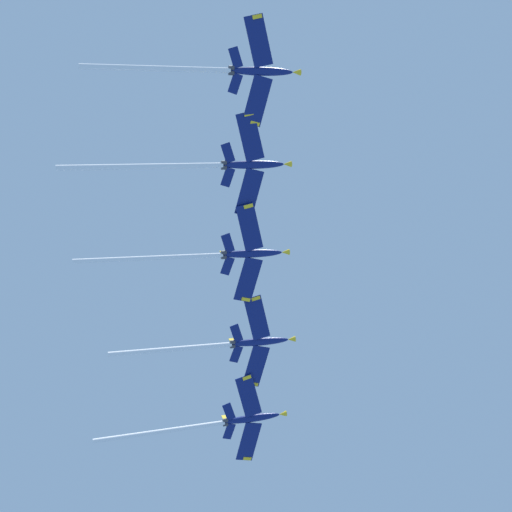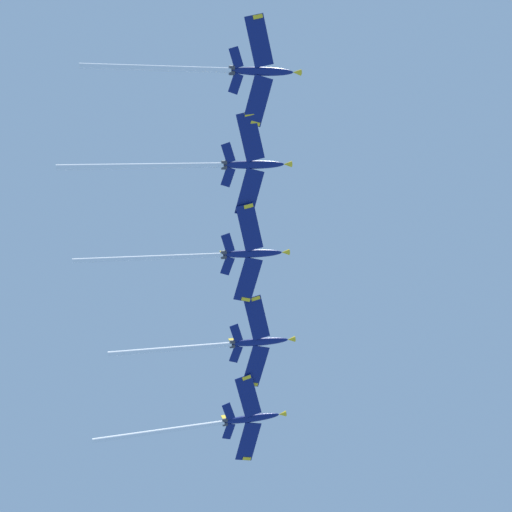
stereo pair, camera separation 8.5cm
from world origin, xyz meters
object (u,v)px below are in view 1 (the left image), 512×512
Objects in this scene: jet_centre at (222,255)px; jet_inner_right at (210,165)px; jet_inner_left at (232,344)px; jet_far_left at (223,422)px; jet_far_right at (226,70)px.

jet_inner_right is (-1.43, -17.27, 0.01)m from jet_centre.
jet_far_left is at bearing 98.67° from jet_inner_left.
jet_inner_right is at bearing -89.78° from jet_far_left.
jet_inner_left is at bearing 91.51° from jet_far_right.
jet_far_right is at bearing -88.49° from jet_inner_left.
jet_far_right reaches higher than jet_inner_right.
jet_centre is 34.23m from jet_far_right.
jet_inner_left is 53.22m from jet_far_right.
jet_far_left is at bearing 90.22° from jet_inner_right.
jet_centre is 1.04× the size of jet_far_right.
jet_far_right reaches higher than jet_far_left.
jet_far_left is at bearing 93.25° from jet_far_right.
jet_inner_left is 36.43m from jet_inner_right.
jet_centre is 0.95× the size of jet_inner_right.
jet_inner_right is (0.20, -53.23, -0.10)m from jet_far_left.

